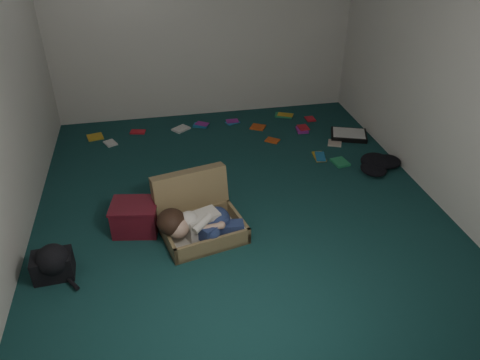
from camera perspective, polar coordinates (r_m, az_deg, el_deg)
name	(u,v)px	position (r m, az deg, el deg)	size (l,w,h in m)	color
floor	(237,201)	(4.83, -0.35, -2.58)	(4.50, 4.50, 0.00)	#164141
wall_back	(203,20)	(6.36, -4.55, 18.88)	(4.50, 4.50, 0.00)	silver
wall_front	(326,241)	(2.33, 10.43, -7.28)	(4.50, 4.50, 0.00)	silver
wall_right	(441,66)	(4.99, 23.34, 12.66)	(4.50, 4.50, 0.00)	silver
suitcase	(198,215)	(4.39, -5.14, -4.30)	(0.85, 0.84, 0.53)	olive
person	(200,224)	(4.21, -4.96, -5.33)	(0.80, 0.39, 0.33)	silver
maroon_bin	(135,217)	(4.47, -12.63, -4.44)	(0.48, 0.41, 0.30)	maroon
backpack	(53,265)	(4.20, -21.87, -9.57)	(0.40, 0.32, 0.24)	black
clothing_pile	(379,166)	(5.53, 16.64, 1.64)	(0.43, 0.35, 0.14)	black
paper_tray	(349,135)	(6.24, 13.12, 5.39)	(0.53, 0.47, 0.06)	black
book_scatter	(241,134)	(6.15, 0.08, 5.65)	(3.15, 1.60, 0.02)	gold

